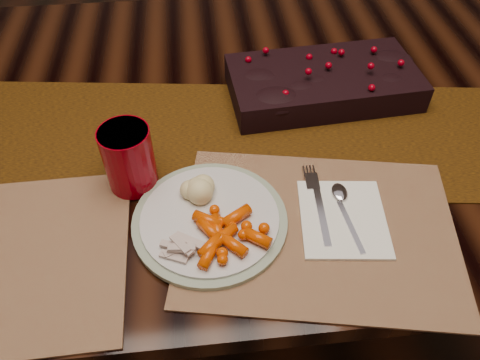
{
  "coord_description": "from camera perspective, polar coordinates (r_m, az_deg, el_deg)",
  "views": [
    {
      "loc": [
        -0.04,
        -0.77,
        1.37
      ],
      "look_at": [
        0.02,
        -0.25,
        0.8
      ],
      "focal_mm": 35.0,
      "sensor_mm": 36.0,
      "label": 1
    }
  ],
  "objects": [
    {
      "name": "placemat_main",
      "position": [
        0.78,
        9.48,
        -5.92
      ],
      "size": [
        0.5,
        0.4,
        0.0
      ],
      "primitive_type": "cube",
      "rotation": [
        0.0,
        0.0,
        -0.19
      ],
      "color": "brown",
      "rests_on": "dining_table"
    },
    {
      "name": "fork",
      "position": [
        0.79,
        9.65,
        -3.22
      ],
      "size": [
        0.03,
        0.16,
        0.0
      ],
      "primitive_type": null,
      "rotation": [
        0.0,
        0.0,
        -0.06
      ],
      "color": "silver",
      "rests_on": "napkin"
    },
    {
      "name": "turkey_shreds",
      "position": [
        0.72,
        -7.37,
        -8.31
      ],
      "size": [
        0.07,
        0.06,
        0.01
      ],
      "primitive_type": null,
      "rotation": [
        0.0,
        0.0,
        -0.13
      ],
      "color": "#9E7E66",
      "rests_on": "dinner_plate"
    },
    {
      "name": "spoon",
      "position": [
        0.79,
        12.9,
        -4.22
      ],
      "size": [
        0.04,
        0.14,
        0.0
      ],
      "primitive_type": null,
      "rotation": [
        0.0,
        0.0,
        0.1
      ],
      "color": "silver",
      "rests_on": "napkin"
    },
    {
      "name": "table_runner",
      "position": [
        0.93,
        -5.38,
        5.51
      ],
      "size": [
        1.63,
        0.53,
        0.0
      ],
      "primitive_type": "cube",
      "rotation": [
        0.0,
        0.0,
        -0.13
      ],
      "color": "#381F09",
      "rests_on": "dining_table"
    },
    {
      "name": "baby_carrots",
      "position": [
        0.73,
        -0.87,
        -6.61
      ],
      "size": [
        0.12,
        0.1,
        0.02
      ],
      "primitive_type": null,
      "rotation": [
        0.0,
        0.0,
        0.12
      ],
      "color": "#D54000",
      "rests_on": "dinner_plate"
    },
    {
      "name": "centerpiece",
      "position": [
        1.01,
        10.15,
        12.03
      ],
      "size": [
        0.4,
        0.23,
        0.08
      ],
      "primitive_type": null,
      "rotation": [
        0.0,
        0.0,
        0.07
      ],
      "color": "black",
      "rests_on": "table_runner"
    },
    {
      "name": "floor",
      "position": [
        1.57,
        -1.68,
        -13.29
      ],
      "size": [
        5.0,
        5.0,
        0.0
      ],
      "primitive_type": "plane",
      "color": "black",
      "rests_on": "ground"
    },
    {
      "name": "napkin",
      "position": [
        0.79,
        12.44,
        -4.58
      ],
      "size": [
        0.16,
        0.18,
        0.01
      ],
      "primitive_type": "cube",
      "rotation": [
        0.0,
        0.0,
        -0.11
      ],
      "color": "white",
      "rests_on": "placemat_main"
    },
    {
      "name": "red_cup",
      "position": [
        0.81,
        -13.4,
        2.6
      ],
      "size": [
        0.09,
        0.09,
        0.12
      ],
      "primitive_type": "cylinder",
      "rotation": [
        0.0,
        0.0,
        0.04
      ],
      "color": "#7C000B",
      "rests_on": "placemat_main"
    },
    {
      "name": "dinner_plate",
      "position": [
        0.77,
        -3.7,
        -4.85
      ],
      "size": [
        0.32,
        0.32,
        0.01
      ],
      "primitive_type": "cylinder",
      "rotation": [
        0.0,
        0.0,
        -0.29
      ],
      "color": "silver",
      "rests_on": "placemat_main"
    },
    {
      "name": "dining_table",
      "position": [
        1.25,
        -2.05,
        -4.88
      ],
      "size": [
        1.8,
        1.0,
        0.75
      ],
      "primitive_type": "cube",
      "color": "black",
      "rests_on": "floor"
    },
    {
      "name": "mashed_potatoes",
      "position": [
        0.77,
        -4.95,
        -0.93
      ],
      "size": [
        0.09,
        0.09,
        0.04
      ],
      "primitive_type": null,
      "rotation": [
        0.0,
        0.0,
        0.2
      ],
      "color": "beige",
      "rests_on": "dinner_plate"
    }
  ]
}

